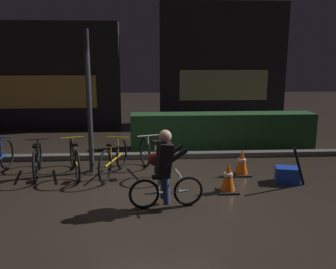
{
  "coord_description": "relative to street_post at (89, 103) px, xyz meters",
  "views": [
    {
      "loc": [
        -0.22,
        -5.95,
        2.26
      ],
      "look_at": [
        0.2,
        0.6,
        0.9
      ],
      "focal_mm": 37.87,
      "sensor_mm": 36.0,
      "label": 1
    }
  ],
  "objects": [
    {
      "name": "parked_bike_center_left",
      "position": [
        -0.31,
        -0.19,
        -1.1
      ],
      "size": [
        0.55,
        1.55,
        0.74
      ],
      "rotation": [
        0.0,
        0.0,
        1.87
      ],
      "color": "black",
      "rests_on": "ground"
    },
    {
      "name": "ground_plane",
      "position": [
        1.35,
        -1.2,
        -1.44
      ],
      "size": [
        40.0,
        40.0,
        0.0
      ],
      "primitive_type": "plane",
      "color": "#2D261E"
    },
    {
      "name": "parked_bike_center_right",
      "position": [
        0.48,
        -0.26,
        -1.1
      ],
      "size": [
        0.52,
        1.58,
        0.75
      ],
      "rotation": [
        0.0,
        0.0,
        1.31
      ],
      "color": "black",
      "rests_on": "ground"
    },
    {
      "name": "blue_crate",
      "position": [
        3.79,
        -0.9,
        -1.29
      ],
      "size": [
        0.51,
        0.42,
        0.3
      ],
      "primitive_type": "cube",
      "rotation": [
        0.0,
        0.0,
        -0.26
      ],
      "color": "#193DB7",
      "rests_on": "ground"
    },
    {
      "name": "closed_umbrella",
      "position": [
        3.9,
        -1.15,
        -1.05
      ],
      "size": [
        0.39,
        0.28,
        0.78
      ],
      "primitive_type": "cylinder",
      "rotation": [
        0.0,
        0.47,
        3.72
      ],
      "color": "black",
      "rests_on": "ground"
    },
    {
      "name": "street_post",
      "position": [
        0.0,
        0.0,
        0.0
      ],
      "size": [
        0.1,
        0.1,
        2.88
      ],
      "primitive_type": "cylinder",
      "color": "#2D2D33",
      "rests_on": "ground"
    },
    {
      "name": "parked_bike_left_mid",
      "position": [
        -1.05,
        -0.16,
        -1.11
      ],
      "size": [
        0.46,
        1.51,
        0.71
      ],
      "rotation": [
        0.0,
        0.0,
        1.77
      ],
      "color": "black",
      "rests_on": "ground"
    },
    {
      "name": "cyclist",
      "position": [
        1.41,
        -1.88,
        -0.81
      ],
      "size": [
        1.18,
        0.5,
        1.25
      ],
      "rotation": [
        0.0,
        0.0,
        0.12
      ],
      "color": "black",
      "rests_on": "ground"
    },
    {
      "name": "storefront_right",
      "position": [
        4.0,
        6.0,
        0.73
      ],
      "size": [
        4.64,
        0.54,
        4.35
      ],
      "color": "#262328",
      "rests_on": "ground"
    },
    {
      "name": "traffic_cone_far",
      "position": [
        3.05,
        -0.39,
        -1.18
      ],
      "size": [
        0.36,
        0.36,
        0.54
      ],
      "color": "black",
      "rests_on": "ground"
    },
    {
      "name": "sidewalk_curb",
      "position": [
        1.35,
        1.0,
        -1.38
      ],
      "size": [
        12.0,
        0.24,
        0.12
      ],
      "primitive_type": "cube",
      "color": "#56544F",
      "rests_on": "ground"
    },
    {
      "name": "traffic_cone_near",
      "position": [
        2.56,
        -1.3,
        -1.17
      ],
      "size": [
        0.36,
        0.36,
        0.55
      ],
      "color": "black",
      "rests_on": "ground"
    },
    {
      "name": "parked_bike_right_mid",
      "position": [
        1.26,
        -0.16,
        -1.1
      ],
      "size": [
        0.58,
        1.56,
        0.75
      ],
      "rotation": [
        0.0,
        0.0,
        1.89
      ],
      "color": "black",
      "rests_on": "ground"
    },
    {
      "name": "hedge_row",
      "position": [
        3.15,
        1.9,
        -0.97
      ],
      "size": [
        4.8,
        0.7,
        0.93
      ],
      "primitive_type": "cube",
      "color": "#214723",
      "rests_on": "ground"
    },
    {
      "name": "storefront_left",
      "position": [
        -2.35,
        5.3,
        0.33
      ],
      "size": [
        5.2,
        0.54,
        3.56
      ],
      "color": "#262328",
      "rests_on": "ground"
    }
  ]
}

